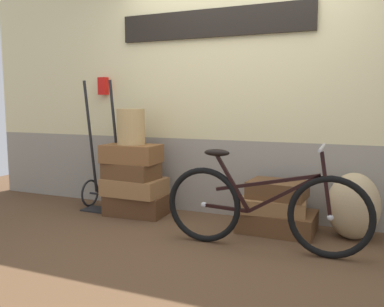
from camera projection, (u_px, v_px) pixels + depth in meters
ground at (211, 241)px, 3.62m from camera, size 8.42×5.20×0.06m
station_building at (241, 89)px, 4.22m from camera, size 6.42×0.74×2.66m
suitcase_0 at (137, 204)px, 4.36m from camera, size 0.65×0.45×0.22m
suitcase_1 at (135, 187)px, 4.32m from camera, size 0.63×0.43×0.18m
suitcase_2 at (131, 171)px, 4.29m from camera, size 0.58×0.39×0.17m
suitcase_3 at (132, 154)px, 4.28m from camera, size 0.60×0.38×0.19m
suitcase_4 at (277, 221)px, 3.79m from camera, size 0.70×0.50×0.19m
suitcase_5 at (274, 205)px, 3.77m from camera, size 0.62×0.47×0.13m
suitcase_6 at (278, 189)px, 3.75m from camera, size 0.54×0.41×0.16m
wicker_basket at (131, 127)px, 4.26m from camera, size 0.29×0.29×0.37m
luggage_trolley at (103, 181)px, 4.57m from camera, size 0.42×0.38×1.43m
burlap_sack at (353, 206)px, 3.55m from camera, size 0.45×0.38×0.59m
bicycle at (263, 208)px, 3.29m from camera, size 1.67×0.46×0.87m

